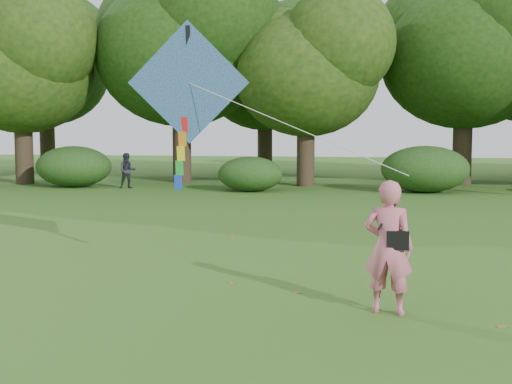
# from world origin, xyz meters

# --- Properties ---
(ground) EXTENTS (100.00, 100.00, 0.00)m
(ground) POSITION_xyz_m (0.00, 0.00, 0.00)
(ground) COLOR #265114
(ground) RESTS_ON ground
(man_kite_flyer) EXTENTS (0.76, 0.58, 1.86)m
(man_kite_flyer) POSITION_xyz_m (0.92, 0.35, 0.93)
(man_kite_flyer) COLOR #CD607A
(man_kite_flyer) RESTS_ON ground
(bystander_left) EXTENTS (0.90, 0.81, 1.52)m
(bystander_left) POSITION_xyz_m (-9.44, 17.56, 0.76)
(bystander_left) COLOR #242630
(bystander_left) RESTS_ON ground
(crossbody_bag) EXTENTS (0.43, 0.20, 0.72)m
(crossbody_bag) POSITION_xyz_m (1.03, 0.32, 1.06)
(crossbody_bag) COLOR black
(crossbody_bag) RESTS_ON ground
(flying_kite) EXTENTS (4.77, 2.41, 2.98)m
(flying_kite) POSITION_xyz_m (-2.51, 2.54, 3.31)
(flying_kite) COLOR #2963B3
(flying_kite) RESTS_ON ground
(tree_line) EXTENTS (54.70, 15.30, 9.48)m
(tree_line) POSITION_xyz_m (1.67, 22.88, 5.60)
(tree_line) COLOR #3A2D1E
(tree_line) RESTS_ON ground
(shrub_band) EXTENTS (39.15, 3.22, 1.88)m
(shrub_band) POSITION_xyz_m (-0.72, 17.60, 0.86)
(shrub_band) COLOR #264919
(shrub_band) RESTS_ON ground
(fallen_leaves) EXTENTS (8.18, 14.30, 0.01)m
(fallen_leaves) POSITION_xyz_m (0.98, 5.41, 0.01)
(fallen_leaves) COLOR brown
(fallen_leaves) RESTS_ON ground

